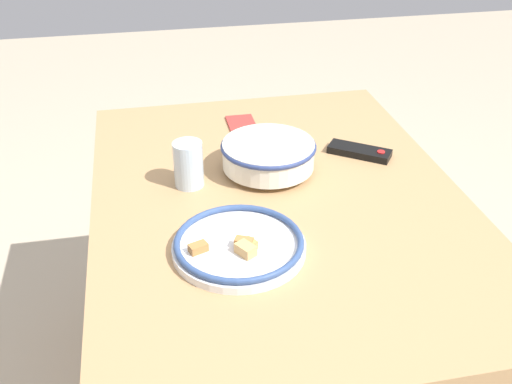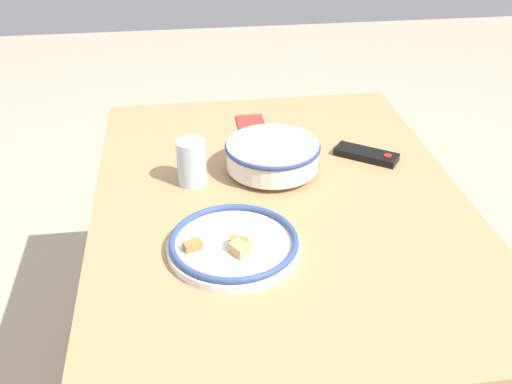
{
  "view_description": "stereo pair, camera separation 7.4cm",
  "coord_description": "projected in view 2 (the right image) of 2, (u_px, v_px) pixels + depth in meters",
  "views": [
    {
      "loc": [
        1.21,
        -0.3,
        1.52
      ],
      "look_at": [
        0.04,
        -0.07,
        0.79
      ],
      "focal_mm": 42.0,
      "sensor_mm": 36.0,
      "label": 1
    },
    {
      "loc": [
        1.22,
        -0.23,
        1.52
      ],
      "look_at": [
        0.04,
        -0.07,
        0.79
      ],
      "focal_mm": 42.0,
      "sensor_mm": 36.0,
      "label": 2
    }
  ],
  "objects": [
    {
      "name": "dining_table",
      "position": [
        280.0,
        226.0,
        1.51
      ],
      "size": [
        1.22,
        0.9,
        0.74
      ],
      "color": "tan",
      "rests_on": "ground_plane"
    },
    {
      "name": "noodle_bowl",
      "position": [
        274.0,
        155.0,
        1.54
      ],
      "size": [
        0.25,
        0.25,
        0.08
      ],
      "color": "silver",
      "rests_on": "dining_table"
    },
    {
      "name": "food_plate",
      "position": [
        234.0,
        244.0,
        1.27
      ],
      "size": [
        0.28,
        0.28,
        0.04
      ],
      "color": "white",
      "rests_on": "dining_table"
    },
    {
      "name": "tv_remote",
      "position": [
        366.0,
        155.0,
        1.62
      ],
      "size": [
        0.15,
        0.17,
        0.02
      ],
      "rotation": [
        0.0,
        0.0,
        5.66
      ],
      "color": "black",
      "rests_on": "dining_table"
    },
    {
      "name": "drinking_glass",
      "position": [
        192.0,
        162.0,
        1.48
      ],
      "size": [
        0.07,
        0.07,
        0.12
      ],
      "color": "silver",
      "rests_on": "dining_table"
    },
    {
      "name": "folded_napkin",
      "position": [
        251.0,
        123.0,
        1.81
      ],
      "size": [
        0.12,
        0.08,
        0.01
      ],
      "color": "#B2332D",
      "rests_on": "dining_table"
    }
  ]
}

